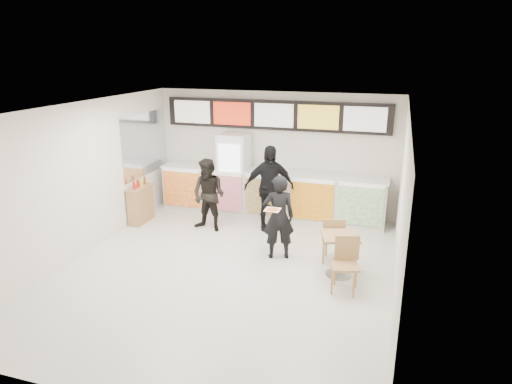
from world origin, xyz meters
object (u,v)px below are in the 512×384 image
at_px(drinks_fridge, 234,174).
at_px(customer_left, 209,195).
at_px(service_counter, 270,194).
at_px(customer_main, 279,217).
at_px(customer_mid, 269,188).
at_px(cafe_table, 340,248).
at_px(condiment_ledge, 141,204).

distance_m(drinks_fridge, customer_left, 1.32).
relative_size(service_counter, customer_main, 3.30).
bearing_deg(drinks_fridge, customer_left, -95.76).
height_order(service_counter, drinks_fridge, drinks_fridge).
xyz_separation_m(service_counter, customer_main, (0.79, -2.22, 0.27)).
xyz_separation_m(customer_left, customer_mid, (1.26, 0.49, 0.15)).
relative_size(customer_mid, cafe_table, 1.17).
relative_size(service_counter, customer_left, 3.36).
distance_m(customer_left, customer_mid, 1.36).
relative_size(customer_mid, condiment_ledge, 1.88).
height_order(service_counter, customer_main, customer_main).
xyz_separation_m(cafe_table, condiment_ledge, (-4.85, 1.32, -0.10)).
relative_size(customer_main, customer_mid, 0.87).
bearing_deg(drinks_fridge, customer_mid, -35.73).
xyz_separation_m(service_counter, condiment_ledge, (-2.82, -1.31, -0.13)).
height_order(drinks_fridge, customer_left, drinks_fridge).
height_order(customer_left, customer_mid, customer_mid).
bearing_deg(cafe_table, customer_main, 145.33).
bearing_deg(customer_mid, condiment_ledge, 163.73).
bearing_deg(drinks_fridge, cafe_table, -41.69).
xyz_separation_m(service_counter, customer_mid, (0.19, -0.79, 0.40)).
xyz_separation_m(drinks_fridge, condiment_ledge, (-1.89, -1.32, -0.56)).
height_order(drinks_fridge, customer_main, drinks_fridge).
bearing_deg(customer_main, service_counter, -90.53).
bearing_deg(customer_mid, drinks_fridge, 118.38).
bearing_deg(customer_main, drinks_fridge, -72.44).
xyz_separation_m(customer_main, customer_mid, (-0.60, 1.42, 0.13)).
bearing_deg(customer_main, customer_left, -46.66).
bearing_deg(cafe_table, condiment_ledge, 148.41).
relative_size(drinks_fridge, cafe_table, 1.20).
xyz_separation_m(service_counter, drinks_fridge, (-0.93, 0.02, 0.43)).
distance_m(drinks_fridge, customer_main, 2.82).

